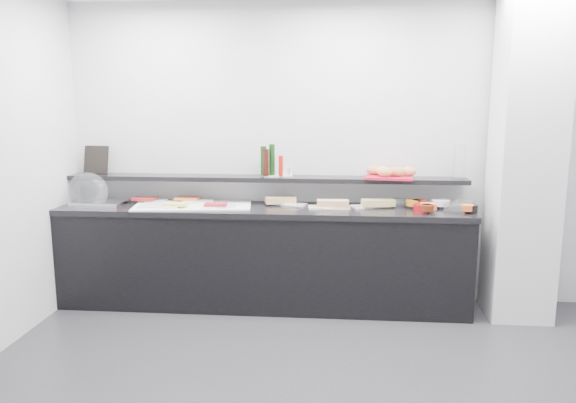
# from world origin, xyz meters

# --- Properties ---
(back_wall) EXTENTS (5.00, 0.02, 2.70)m
(back_wall) POSITION_xyz_m (0.00, 2.00, 1.35)
(back_wall) COLOR silver
(back_wall) RESTS_ON ground
(column) EXTENTS (0.50, 0.50, 2.70)m
(column) POSITION_xyz_m (1.50, 1.65, 1.35)
(column) COLOR silver
(column) RESTS_ON ground
(buffet_cabinet) EXTENTS (3.60, 0.60, 0.85)m
(buffet_cabinet) POSITION_xyz_m (-0.70, 1.70, 0.42)
(buffet_cabinet) COLOR black
(buffet_cabinet) RESTS_ON ground
(counter_top) EXTENTS (3.62, 0.62, 0.05)m
(counter_top) POSITION_xyz_m (-0.70, 1.70, 0.88)
(counter_top) COLOR black
(counter_top) RESTS_ON buffet_cabinet
(wall_shelf) EXTENTS (3.60, 0.25, 0.04)m
(wall_shelf) POSITION_xyz_m (-0.70, 1.88, 1.13)
(wall_shelf) COLOR black
(wall_shelf) RESTS_ON back_wall
(cloche_base) EXTENTS (0.46, 0.32, 0.04)m
(cloche_base) POSITION_xyz_m (-2.16, 1.66, 0.92)
(cloche_base) COLOR silver
(cloche_base) RESTS_ON counter_top
(cloche_dome) EXTENTS (0.46, 0.37, 0.34)m
(cloche_dome) POSITION_xyz_m (-2.27, 1.68, 1.03)
(cloche_dome) COLOR white
(cloche_dome) RESTS_ON cloche_base
(linen_runner) EXTENTS (1.07, 0.61, 0.01)m
(linen_runner) POSITION_xyz_m (-1.32, 1.68, 0.91)
(linen_runner) COLOR white
(linen_runner) RESTS_ON counter_top
(platter_meat_a) EXTENTS (0.31, 0.27, 0.01)m
(platter_meat_a) POSITION_xyz_m (-1.75, 1.83, 0.92)
(platter_meat_a) COLOR silver
(platter_meat_a) RESTS_ON linen_runner
(food_meat_a) EXTENTS (0.22, 0.15, 0.02)m
(food_meat_a) POSITION_xyz_m (-1.80, 1.79, 0.94)
(food_meat_a) COLOR maroon
(food_meat_a) RESTS_ON platter_meat_a
(platter_salmon) EXTENTS (0.30, 0.22, 0.01)m
(platter_salmon) POSITION_xyz_m (-1.30, 1.80, 0.92)
(platter_salmon) COLOR white
(platter_salmon) RESTS_ON linen_runner
(food_salmon) EXTENTS (0.23, 0.16, 0.02)m
(food_salmon) POSITION_xyz_m (-1.41, 1.85, 0.94)
(food_salmon) COLOR orange
(food_salmon) RESTS_ON platter_salmon
(platter_cheese) EXTENTS (0.35, 0.24, 0.01)m
(platter_cheese) POSITION_xyz_m (-1.58, 1.58, 0.92)
(platter_cheese) COLOR white
(platter_cheese) RESTS_ON linen_runner
(food_cheese) EXTENTS (0.20, 0.13, 0.02)m
(food_cheese) POSITION_xyz_m (-1.44, 1.56, 0.94)
(food_cheese) COLOR #E7E459
(food_cheese) RESTS_ON platter_cheese
(platter_meat_b) EXTENTS (0.30, 0.24, 0.01)m
(platter_meat_b) POSITION_xyz_m (-1.06, 1.62, 0.92)
(platter_meat_b) COLOR white
(platter_meat_b) RESTS_ON linen_runner
(food_meat_b) EXTENTS (0.20, 0.14, 0.02)m
(food_meat_b) POSITION_xyz_m (-1.09, 1.58, 0.94)
(food_meat_b) COLOR maroon
(food_meat_b) RESTS_ON platter_meat_b
(sandwich_plate_left) EXTENTS (0.34, 0.22, 0.01)m
(sandwich_plate_left) POSITION_xyz_m (-0.48, 1.83, 0.91)
(sandwich_plate_left) COLOR white
(sandwich_plate_left) RESTS_ON counter_top
(sandwich_food_left) EXTENTS (0.29, 0.18, 0.06)m
(sandwich_food_left) POSITION_xyz_m (-0.55, 1.82, 0.94)
(sandwich_food_left) COLOR tan
(sandwich_food_left) RESTS_ON sandwich_plate_left
(tongs_left) EXTENTS (0.16, 0.02, 0.01)m
(tongs_left) POSITION_xyz_m (-0.46, 1.71, 0.92)
(tongs_left) COLOR #BABDC1
(tongs_left) RESTS_ON sandwich_plate_left
(sandwich_plate_mid) EXTENTS (0.37, 0.18, 0.01)m
(sandwich_plate_mid) POSITION_xyz_m (-0.11, 1.70, 0.91)
(sandwich_plate_mid) COLOR white
(sandwich_plate_mid) RESTS_ON counter_top
(sandwich_food_mid) EXTENTS (0.28, 0.11, 0.06)m
(sandwich_food_mid) POSITION_xyz_m (-0.08, 1.69, 0.94)
(sandwich_food_mid) COLOR tan
(sandwich_food_mid) RESTS_ON sandwich_plate_mid
(tongs_mid) EXTENTS (0.16, 0.01, 0.01)m
(tongs_mid) POSITION_xyz_m (-0.15, 1.59, 0.92)
(tongs_mid) COLOR #B3B4BA
(tongs_mid) RESTS_ON sandwich_plate_mid
(sandwich_plate_right) EXTENTS (0.37, 0.26, 0.01)m
(sandwich_plate_right) POSITION_xyz_m (0.25, 1.79, 0.91)
(sandwich_plate_right) COLOR white
(sandwich_plate_right) RESTS_ON counter_top
(sandwich_food_right) EXTENTS (0.30, 0.16, 0.06)m
(sandwich_food_right) POSITION_xyz_m (0.31, 1.76, 0.94)
(sandwich_food_right) COLOR tan
(sandwich_food_right) RESTS_ON sandwich_plate_right
(tongs_right) EXTENTS (0.16, 0.04, 0.01)m
(tongs_right) POSITION_xyz_m (0.18, 1.70, 0.92)
(tongs_right) COLOR #ABADB1
(tongs_right) RESTS_ON sandwich_plate_right
(bowl_glass_fruit) EXTENTS (0.16, 0.16, 0.07)m
(bowl_glass_fruit) POSITION_xyz_m (0.49, 1.81, 0.94)
(bowl_glass_fruit) COLOR white
(bowl_glass_fruit) RESTS_ON counter_top
(fill_glass_fruit) EXTENTS (0.13, 0.13, 0.05)m
(fill_glass_fruit) POSITION_xyz_m (0.62, 1.78, 0.95)
(fill_glass_fruit) COLOR orange
(fill_glass_fruit) RESTS_ON bowl_glass_fruit
(bowl_black_jam) EXTENTS (0.18, 0.18, 0.07)m
(bowl_black_jam) POSITION_xyz_m (0.86, 1.80, 0.94)
(bowl_black_jam) COLOR black
(bowl_black_jam) RESTS_ON counter_top
(fill_black_jam) EXTENTS (0.15, 0.15, 0.05)m
(fill_black_jam) POSITION_xyz_m (0.67, 1.78, 0.95)
(fill_black_jam) COLOR #5F1C0D
(fill_black_jam) RESTS_ON bowl_black_jam
(bowl_glass_cream) EXTENTS (0.23, 0.23, 0.07)m
(bowl_glass_cream) POSITION_xyz_m (1.06, 1.79, 0.94)
(bowl_glass_cream) COLOR white
(bowl_glass_cream) RESTS_ON counter_top
(fill_glass_cream) EXTENTS (0.20, 0.20, 0.05)m
(fill_glass_cream) POSITION_xyz_m (0.86, 1.81, 0.95)
(fill_glass_cream) COLOR white
(fill_glass_cream) RESTS_ON bowl_glass_cream
(bowl_red_jam) EXTENTS (0.16, 0.16, 0.07)m
(bowl_red_jam) POSITION_xyz_m (0.66, 1.58, 0.94)
(bowl_red_jam) COLOR maroon
(bowl_red_jam) RESTS_ON counter_top
(fill_red_jam) EXTENTS (0.13, 0.13, 0.05)m
(fill_red_jam) POSITION_xyz_m (0.70, 1.55, 0.95)
(fill_red_jam) COLOR #581E0C
(fill_red_jam) RESTS_ON bowl_red_jam
(bowl_glass_salmon) EXTENTS (0.19, 0.19, 0.07)m
(bowl_glass_salmon) POSITION_xyz_m (0.94, 1.59, 0.94)
(bowl_glass_salmon) COLOR white
(bowl_glass_salmon) RESTS_ON counter_top
(fill_glass_salmon) EXTENTS (0.19, 0.19, 0.05)m
(fill_glass_salmon) POSITION_xyz_m (0.72, 1.61, 0.95)
(fill_glass_salmon) COLOR #FA613D
(fill_glass_salmon) RESTS_ON bowl_glass_salmon
(bowl_black_fruit) EXTENTS (0.11, 0.11, 0.07)m
(bowl_black_fruit) POSITION_xyz_m (1.07, 1.59, 0.94)
(bowl_black_fruit) COLOR black
(bowl_black_fruit) RESTS_ON counter_top
(fill_black_fruit) EXTENTS (0.11, 0.11, 0.05)m
(fill_black_fruit) POSITION_xyz_m (1.04, 1.58, 0.95)
(fill_black_fruit) COLOR #F75A21
(fill_black_fruit) RESTS_ON bowl_black_fruit
(framed_print) EXTENTS (0.25, 0.10, 0.26)m
(framed_print) POSITION_xyz_m (-2.29, 1.93, 1.28)
(framed_print) COLOR black
(framed_print) RESTS_ON wall_shelf
(print_art) EXTENTS (0.18, 0.11, 0.22)m
(print_art) POSITION_xyz_m (-2.27, 1.99, 1.28)
(print_art) COLOR beige
(print_art) RESTS_ON framed_print
(condiment_tray) EXTENTS (0.28, 0.20, 0.01)m
(condiment_tray) POSITION_xyz_m (-0.58, 1.91, 1.16)
(condiment_tray) COLOR silver
(condiment_tray) RESTS_ON wall_shelf
(bottle_green_a) EXTENTS (0.06, 0.06, 0.26)m
(bottle_green_a) POSITION_xyz_m (-0.71, 1.88, 1.29)
(bottle_green_a) COLOR #103D10
(bottle_green_a) RESTS_ON condiment_tray
(bottle_brown) EXTENTS (0.06, 0.06, 0.24)m
(bottle_brown) POSITION_xyz_m (-0.68, 1.83, 1.28)
(bottle_brown) COLOR #331009
(bottle_brown) RESTS_ON condiment_tray
(bottle_green_b) EXTENTS (0.06, 0.06, 0.28)m
(bottle_green_b) POSITION_xyz_m (-0.63, 1.87, 1.30)
(bottle_green_b) COLOR #10360E
(bottle_green_b) RESTS_ON condiment_tray
(bottle_hot) EXTENTS (0.04, 0.04, 0.18)m
(bottle_hot) POSITION_xyz_m (-0.55, 1.85, 1.25)
(bottle_hot) COLOR #B9130D
(bottle_hot) RESTS_ON condiment_tray
(shaker_salt) EXTENTS (0.03, 0.03, 0.07)m
(shaker_salt) POSITION_xyz_m (-0.49, 1.92, 1.20)
(shaker_salt) COLOR white
(shaker_salt) RESTS_ON condiment_tray
(shaker_pepper) EXTENTS (0.04, 0.04, 0.07)m
(shaker_pepper) POSITION_xyz_m (-0.46, 1.89, 1.20)
(shaker_pepper) COLOR white
(shaker_pepper) RESTS_ON condiment_tray
(bread_tray) EXTENTS (0.45, 0.34, 0.02)m
(bread_tray) POSITION_xyz_m (0.41, 1.84, 1.16)
(bread_tray) COLOR red
(bread_tray) RESTS_ON wall_shelf
(bread_roll_nw) EXTENTS (0.14, 0.10, 0.08)m
(bread_roll_nw) POSITION_xyz_m (0.28, 1.93, 1.21)
(bread_roll_nw) COLOR #B17243
(bread_roll_nw) RESTS_ON bread_tray
(bread_roll_n) EXTENTS (0.17, 0.13, 0.08)m
(bread_roll_n) POSITION_xyz_m (0.29, 1.92, 1.21)
(bread_roll_n) COLOR #AC7541
(bread_roll_n) RESTS_ON bread_tray
(bread_roll_sw) EXTENTS (0.15, 0.12, 0.08)m
(bread_roll_sw) POSITION_xyz_m (0.36, 1.78, 1.21)
(bread_roll_sw) COLOR #CA824D
(bread_roll_sw) RESTS_ON bread_tray
(bread_roll_s) EXTENTS (0.14, 0.11, 0.08)m
(bread_roll_s) POSITION_xyz_m (0.49, 1.82, 1.21)
(bread_roll_s) COLOR #AA8341
(bread_roll_s) RESTS_ON bread_tray
(bread_roll_se) EXTENTS (0.18, 0.15, 0.08)m
(bread_roll_se) POSITION_xyz_m (0.46, 1.83, 1.21)
(bread_roll_se) COLOR #AD6D42
(bread_roll_se) RESTS_ON bread_tray
(bread_roll_midw) EXTENTS (0.14, 0.11, 0.08)m
(bread_roll_midw) POSITION_xyz_m (0.35, 1.89, 1.21)
(bread_roll_midw) COLOR gold
(bread_roll_midw) RESTS_ON bread_tray
(bread_roll_mide) EXTENTS (0.16, 0.13, 0.08)m
(bread_roll_mide) POSITION_xyz_m (0.58, 1.86, 1.21)
(bread_roll_mide) COLOR #D88852
(bread_roll_mide) RESTS_ON bread_tray
(carafe) EXTENTS (0.12, 0.12, 0.30)m
(carafe) POSITION_xyz_m (1.01, 1.86, 1.30)
(carafe) COLOR white
(carafe) RESTS_ON wall_shelf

